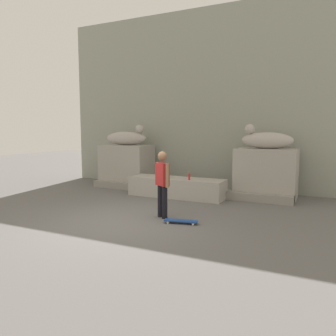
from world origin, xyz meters
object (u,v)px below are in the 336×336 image
Objects in this scene: statue_reclining_right at (266,140)px; skateboard at (181,221)px; bottle_red at (189,177)px; skater at (162,181)px; statue_reclining_left at (127,138)px; bottle_blue at (164,174)px; bottle_green at (164,172)px.

statue_reclining_right is 4.47m from skateboard.
skateboard is at bearing -71.60° from bottle_red.
statue_reclining_right is at bearing 33.13° from bottle_red.
skater reaches higher than bottle_red.
statue_reclining_left is 2.04× the size of skateboard.
bottle_blue is 0.54m from bottle_green.
statue_reclining_right is 4.17m from skater.
bottle_blue reaches higher than bottle_red.
statue_reclining_left is 5.89m from skateboard.
statue_reclining_right is 3.45m from bottle_blue.
bottle_red is (0.95, -0.10, -0.01)m from bottle_blue.
statue_reclining_right reaches higher than bottle_blue.
skater is at bearing -84.54° from bottle_red.
statue_reclining_left is 6.26× the size of bottle_red.
bottle_blue reaches higher than skateboard.
bottle_green is (-3.24, -0.76, -1.12)m from statue_reclining_right.
statue_reclining_left reaches higher than bottle_blue.
skateboard is (0.63, -0.29, -0.86)m from skater.
bottle_green reaches higher than bottle_blue.
bottle_red is (1.18, -0.58, -0.02)m from bottle_green.
skateboard is at bearing 70.34° from statue_reclining_right.
skateboard is 2.91× the size of bottle_blue.
bottle_green is (1.98, -0.77, -1.12)m from statue_reclining_left.
statue_reclining_left and statue_reclining_right have the same top height.
skateboard is 3.08× the size of bottle_red.
statue_reclining_right is at bearing -11.26° from statue_reclining_left.
statue_reclining_left is at bearing -56.82° from skateboard.
bottle_blue is (2.21, -1.26, -1.13)m from statue_reclining_left.
statue_reclining_right reaches higher than bottle_green.
statue_reclining_left reaches higher than bottle_green.
skateboard is at bearing -57.14° from bottle_green.
bottle_blue is (-3.01, -1.25, -1.13)m from statue_reclining_right.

